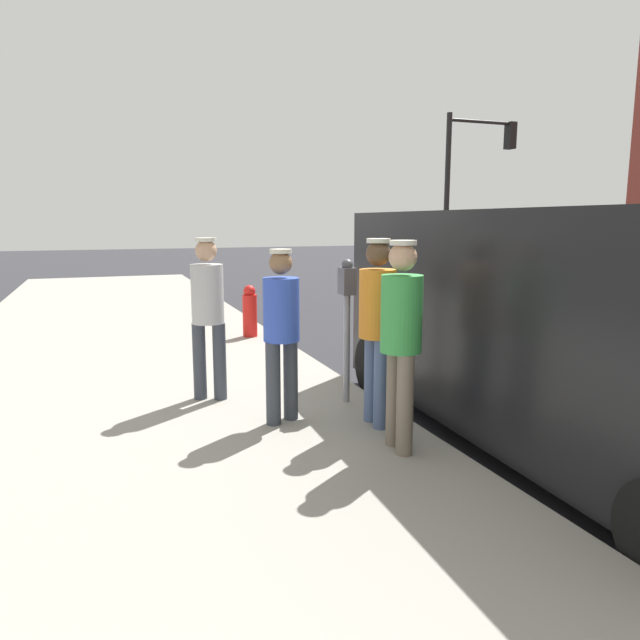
{
  "coord_description": "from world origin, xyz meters",
  "views": [
    {
      "loc": [
        3.74,
        5.53,
        2.06
      ],
      "look_at": [
        1.65,
        -0.03,
        1.05
      ],
      "focal_mm": 32.96,
      "sensor_mm": 36.0,
      "label": 1
    }
  ],
  "objects_px": {
    "parked_van": "(565,322)",
    "pedestrian_in_green": "(401,332)",
    "fire_hydrant": "(250,312)",
    "pedestrian_in_orange": "(377,320)",
    "pedestrian_in_blue": "(281,325)",
    "traffic_light_corner": "(471,172)",
    "pedestrian_in_gray": "(208,308)",
    "parking_meter_near": "(347,306)"
  },
  "relations": [
    {
      "from": "fire_hydrant",
      "to": "traffic_light_corner",
      "type": "bearing_deg",
      "value": -144.08
    },
    {
      "from": "pedestrian_in_blue",
      "to": "traffic_light_corner",
      "type": "height_order",
      "value": "traffic_light_corner"
    },
    {
      "from": "parking_meter_near",
      "to": "pedestrian_in_orange",
      "type": "bearing_deg",
      "value": 88.4
    },
    {
      "from": "pedestrian_in_green",
      "to": "pedestrian_in_gray",
      "type": "height_order",
      "value": "pedestrian_in_green"
    },
    {
      "from": "pedestrian_in_blue",
      "to": "fire_hydrant",
      "type": "relative_size",
      "value": 1.92
    },
    {
      "from": "pedestrian_in_orange",
      "to": "traffic_light_corner",
      "type": "xyz_separation_m",
      "value": [
        -8.38,
        -10.75,
        2.36
      ]
    },
    {
      "from": "parked_van",
      "to": "fire_hydrant",
      "type": "relative_size",
      "value": 6.13
    },
    {
      "from": "pedestrian_in_blue",
      "to": "traffic_light_corner",
      "type": "distance_m",
      "value": 14.06
    },
    {
      "from": "pedestrian_in_orange",
      "to": "pedestrian_in_blue",
      "type": "bearing_deg",
      "value": -25.63
    },
    {
      "from": "parking_meter_near",
      "to": "pedestrian_in_gray",
      "type": "relative_size",
      "value": 0.88
    },
    {
      "from": "parked_van",
      "to": "traffic_light_corner",
      "type": "height_order",
      "value": "traffic_light_corner"
    },
    {
      "from": "parked_van",
      "to": "traffic_light_corner",
      "type": "relative_size",
      "value": 1.01
    },
    {
      "from": "fire_hydrant",
      "to": "parked_van",
      "type": "bearing_deg",
      "value": 106.69
    },
    {
      "from": "pedestrian_in_green",
      "to": "fire_hydrant",
      "type": "distance_m",
      "value": 5.28
    },
    {
      "from": "parked_van",
      "to": "traffic_light_corner",
      "type": "distance_m",
      "value": 13.56
    },
    {
      "from": "pedestrian_in_gray",
      "to": "parked_van",
      "type": "xyz_separation_m",
      "value": [
        -2.84,
        2.08,
        0.01
      ]
    },
    {
      "from": "pedestrian_in_green",
      "to": "parking_meter_near",
      "type": "bearing_deg",
      "value": -94.57
    },
    {
      "from": "parking_meter_near",
      "to": "pedestrian_in_green",
      "type": "bearing_deg",
      "value": 85.43
    },
    {
      "from": "pedestrian_in_orange",
      "to": "parked_van",
      "type": "height_order",
      "value": "parked_van"
    },
    {
      "from": "fire_hydrant",
      "to": "pedestrian_in_orange",
      "type": "bearing_deg",
      "value": 90.98
    },
    {
      "from": "pedestrian_in_green",
      "to": "fire_hydrant",
      "type": "xyz_separation_m",
      "value": [
        -0.01,
        -5.25,
        -0.59
      ]
    },
    {
      "from": "pedestrian_in_blue",
      "to": "parking_meter_near",
      "type": "bearing_deg",
      "value": -155.68
    },
    {
      "from": "parking_meter_near",
      "to": "fire_hydrant",
      "type": "bearing_deg",
      "value": -88.52
    },
    {
      "from": "pedestrian_in_blue",
      "to": "pedestrian_in_gray",
      "type": "bearing_deg",
      "value": -62.06
    },
    {
      "from": "pedestrian_in_blue",
      "to": "parked_van",
      "type": "distance_m",
      "value": 2.57
    },
    {
      "from": "pedestrian_in_blue",
      "to": "pedestrian_in_gray",
      "type": "relative_size",
      "value": 0.95
    },
    {
      "from": "pedestrian_in_orange",
      "to": "pedestrian_in_gray",
      "type": "relative_size",
      "value": 1.01
    },
    {
      "from": "pedestrian_in_orange",
      "to": "fire_hydrant",
      "type": "bearing_deg",
      "value": -89.02
    },
    {
      "from": "parked_van",
      "to": "fire_hydrant",
      "type": "distance_m",
      "value": 5.6
    },
    {
      "from": "pedestrian_in_orange",
      "to": "pedestrian_in_gray",
      "type": "bearing_deg",
      "value": -45.83
    },
    {
      "from": "pedestrian_in_green",
      "to": "parked_van",
      "type": "bearing_deg",
      "value": 176.88
    },
    {
      "from": "pedestrian_in_orange",
      "to": "parked_van",
      "type": "relative_size",
      "value": 0.33
    },
    {
      "from": "pedestrian_in_blue",
      "to": "traffic_light_corner",
      "type": "relative_size",
      "value": 0.32
    },
    {
      "from": "pedestrian_in_green",
      "to": "pedestrian_in_gray",
      "type": "bearing_deg",
      "value": -58.2
    },
    {
      "from": "parked_van",
      "to": "pedestrian_in_green",
      "type": "bearing_deg",
      "value": -3.12
    },
    {
      "from": "pedestrian_in_blue",
      "to": "parked_van",
      "type": "relative_size",
      "value": 0.31
    },
    {
      "from": "parking_meter_near",
      "to": "fire_hydrant",
      "type": "xyz_separation_m",
      "value": [
        0.1,
        -3.86,
        -0.61
      ]
    },
    {
      "from": "parking_meter_near",
      "to": "fire_hydrant",
      "type": "distance_m",
      "value": 3.91
    },
    {
      "from": "pedestrian_in_green",
      "to": "parked_van",
      "type": "xyz_separation_m",
      "value": [
        -1.61,
        0.09,
        -0.01
      ]
    },
    {
      "from": "pedestrian_in_gray",
      "to": "parked_van",
      "type": "distance_m",
      "value": 3.52
    },
    {
      "from": "pedestrian_in_green",
      "to": "fire_hydrant",
      "type": "relative_size",
      "value": 2.04
    },
    {
      "from": "pedestrian_in_blue",
      "to": "fire_hydrant",
      "type": "distance_m",
      "value": 4.33
    }
  ]
}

